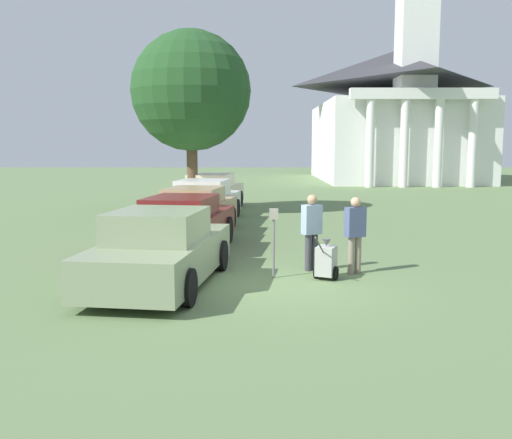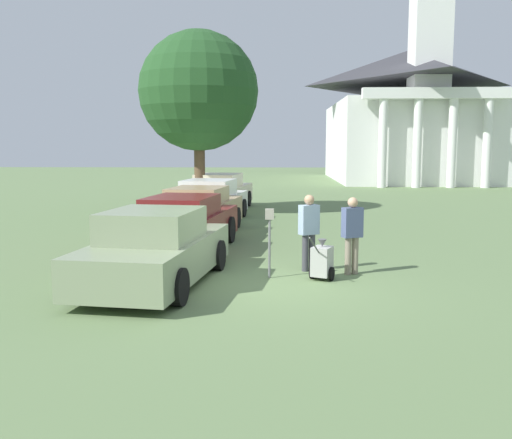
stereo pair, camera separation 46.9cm
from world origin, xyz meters
The scene contains 12 objects.
ground_plane centered at (0.00, 0.00, 0.00)m, with size 120.00×120.00×0.00m, color #607A4C.
parked_car_sage centered at (-2.21, -0.05, 0.69)m, with size 2.51×4.87×1.50m.
parked_car_maroon centered at (-2.21, 3.41, 0.69)m, with size 2.46×5.28×1.46m.
parked_car_tan centered at (-2.21, 6.43, 0.69)m, with size 2.42×5.02×1.47m.
parked_car_white centered at (-2.21, 9.42, 0.70)m, with size 2.53×4.89×1.52m.
parked_car_cream centered at (-2.21, 13.11, 0.72)m, with size 2.60×5.42×1.55m.
parking_meter centered at (0.03, 0.57, 1.01)m, with size 0.18×0.09×1.45m.
person_worker centered at (0.88, 1.27, 0.96)m, with size 0.47×0.39×1.68m.
person_supervisor centered at (1.78, 0.97, 0.94)m, with size 0.47×0.36×1.66m.
equipment_cart centered at (1.11, 0.45, 0.39)m, with size 0.59×0.98×1.00m.
church centered at (10.45, 34.27, 5.54)m, with size 11.36×16.69×24.76m.
shade_tree centered at (-2.92, 12.09, 4.88)m, with size 4.77×4.77×7.28m.
Camera 1 is at (-0.34, -11.07, 2.75)m, focal length 40.00 mm.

